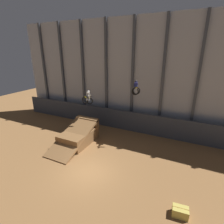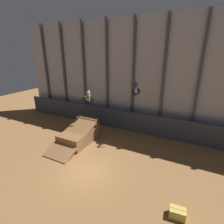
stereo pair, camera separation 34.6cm
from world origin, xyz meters
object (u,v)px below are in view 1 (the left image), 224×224
at_px(rider_bike_right_air, 136,89).
at_px(hay_bale_trackside, 180,212).
at_px(dirt_ramp, 79,135).
at_px(rider_bike_left_air, 88,98).

bearing_deg(rider_bike_right_air, hay_bale_trackside, -76.88).
xyz_separation_m(dirt_ramp, rider_bike_right_air, (4.92, 3.04, 4.77)).
height_order(rider_bike_left_air, rider_bike_right_air, rider_bike_right_air).
xyz_separation_m(rider_bike_left_air, rider_bike_right_air, (4.91, 1.14, 1.26)).
relative_size(dirt_ramp, rider_bike_left_air, 3.15).
distance_m(dirt_ramp, rider_bike_left_air, 3.99).
relative_size(dirt_ramp, rider_bike_right_air, 3.14).
bearing_deg(rider_bike_left_air, dirt_ramp, -104.26).
xyz_separation_m(dirt_ramp, hay_bale_trackside, (10.43, -4.65, -0.48)).
xyz_separation_m(dirt_ramp, rider_bike_left_air, (0.01, 1.90, 3.51)).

